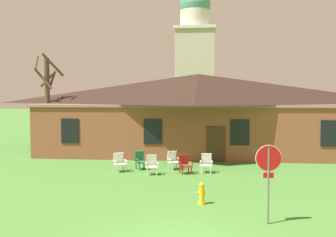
{
  "coord_description": "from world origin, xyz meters",
  "views": [
    {
      "loc": [
        0.68,
        -9.17,
        3.9
      ],
      "look_at": [
        -1.13,
        8.21,
        2.85
      ],
      "focal_mm": 40.69,
      "sensor_mm": 36.0,
      "label": 1
    }
  ],
  "objects_px": {
    "lawn_chair_left_end": "(152,164)",
    "fire_hydrant": "(202,194)",
    "lawn_chair_right_end": "(185,163)",
    "lawn_chair_near_door": "(141,160)",
    "lawn_chair_by_porch": "(119,162)",
    "lawn_chair_far_side": "(206,163)",
    "lawn_chair_middle": "(173,160)",
    "stop_sign": "(268,168)"
  },
  "relations": [
    {
      "from": "stop_sign",
      "to": "lawn_chair_middle",
      "type": "height_order",
      "value": "stop_sign"
    },
    {
      "from": "lawn_chair_near_door",
      "to": "lawn_chair_middle",
      "type": "relative_size",
      "value": 1.0
    },
    {
      "from": "lawn_chair_by_porch",
      "to": "lawn_chair_middle",
      "type": "height_order",
      "value": "same"
    },
    {
      "from": "lawn_chair_middle",
      "to": "lawn_chair_right_end",
      "type": "xyz_separation_m",
      "value": [
        0.67,
        -1.02,
        0.0
      ]
    },
    {
      "from": "lawn_chair_left_end",
      "to": "fire_hydrant",
      "type": "bearing_deg",
      "value": -62.83
    },
    {
      "from": "lawn_chair_near_door",
      "to": "fire_hydrant",
      "type": "distance_m",
      "value": 7.08
    },
    {
      "from": "stop_sign",
      "to": "lawn_chair_middle",
      "type": "distance_m",
      "value": 9.15
    },
    {
      "from": "lawn_chair_near_door",
      "to": "lawn_chair_far_side",
      "type": "relative_size",
      "value": 1.0
    },
    {
      "from": "lawn_chair_by_porch",
      "to": "lawn_chair_right_end",
      "type": "xyz_separation_m",
      "value": [
        3.38,
        -0.12,
        0.0
      ]
    },
    {
      "from": "lawn_chair_middle",
      "to": "stop_sign",
      "type": "bearing_deg",
      "value": -66.41
    },
    {
      "from": "lawn_chair_by_porch",
      "to": "lawn_chair_far_side",
      "type": "relative_size",
      "value": 1.0
    },
    {
      "from": "lawn_chair_middle",
      "to": "fire_hydrant",
      "type": "relative_size",
      "value": 1.21
    },
    {
      "from": "lawn_chair_left_end",
      "to": "lawn_chair_middle",
      "type": "xyz_separation_m",
      "value": [
        0.95,
        1.43,
        0.0
      ]
    },
    {
      "from": "lawn_chair_right_end",
      "to": "lawn_chair_near_door",
      "type": "bearing_deg",
      "value": 160.06
    },
    {
      "from": "lawn_chair_near_door",
      "to": "lawn_chair_middle",
      "type": "xyz_separation_m",
      "value": [
        1.73,
        0.15,
        0.0
      ]
    },
    {
      "from": "lawn_chair_near_door",
      "to": "fire_hydrant",
      "type": "height_order",
      "value": "lawn_chair_near_door"
    },
    {
      "from": "lawn_chair_near_door",
      "to": "lawn_chair_right_end",
      "type": "height_order",
      "value": "same"
    },
    {
      "from": "lawn_chair_near_door",
      "to": "lawn_chair_middle",
      "type": "distance_m",
      "value": 1.74
    },
    {
      "from": "lawn_chair_left_end",
      "to": "lawn_chair_middle",
      "type": "bearing_deg",
      "value": 56.22
    },
    {
      "from": "stop_sign",
      "to": "fire_hydrant",
      "type": "height_order",
      "value": "stop_sign"
    },
    {
      "from": "lawn_chair_left_end",
      "to": "lawn_chair_near_door",
      "type": "bearing_deg",
      "value": 121.32
    },
    {
      "from": "lawn_chair_middle",
      "to": "lawn_chair_far_side",
      "type": "bearing_deg",
      "value": -21.09
    },
    {
      "from": "lawn_chair_by_porch",
      "to": "lawn_chair_far_side",
      "type": "distance_m",
      "value": 4.46
    },
    {
      "from": "lawn_chair_by_porch",
      "to": "fire_hydrant",
      "type": "bearing_deg",
      "value": -51.95
    },
    {
      "from": "fire_hydrant",
      "to": "lawn_chair_near_door",
      "type": "bearing_deg",
      "value": 118.04
    },
    {
      "from": "lawn_chair_right_end",
      "to": "stop_sign",
      "type": "bearing_deg",
      "value": -67.9
    },
    {
      "from": "lawn_chair_right_end",
      "to": "lawn_chair_far_side",
      "type": "bearing_deg",
      "value": 17.81
    },
    {
      "from": "lawn_chair_right_end",
      "to": "lawn_chair_far_side",
      "type": "xyz_separation_m",
      "value": [
        1.08,
        0.35,
        0.0
      ]
    },
    {
      "from": "lawn_chair_near_door",
      "to": "lawn_chair_left_end",
      "type": "xyz_separation_m",
      "value": [
        0.78,
        -1.28,
        0.0
      ]
    },
    {
      "from": "lawn_chair_middle",
      "to": "fire_hydrant",
      "type": "distance_m",
      "value": 6.6
    },
    {
      "from": "lawn_chair_by_porch",
      "to": "stop_sign",
      "type": "bearing_deg",
      "value": -49.48
    },
    {
      "from": "lawn_chair_by_porch",
      "to": "lawn_chair_right_end",
      "type": "bearing_deg",
      "value": -2.04
    },
    {
      "from": "lawn_chair_left_end",
      "to": "lawn_chair_middle",
      "type": "distance_m",
      "value": 1.72
    },
    {
      "from": "lawn_chair_right_end",
      "to": "fire_hydrant",
      "type": "xyz_separation_m",
      "value": [
        0.93,
        -5.38,
        -0.12
      ]
    },
    {
      "from": "lawn_chair_right_end",
      "to": "lawn_chair_middle",
      "type": "bearing_deg",
      "value": 123.28
    },
    {
      "from": "fire_hydrant",
      "to": "lawn_chair_by_porch",
      "type": "bearing_deg",
      "value": 128.05
    },
    {
      "from": "lawn_chair_near_door",
      "to": "lawn_chair_right_end",
      "type": "xyz_separation_m",
      "value": [
        2.4,
        -0.87,
        0.0
      ]
    },
    {
      "from": "stop_sign",
      "to": "lawn_chair_near_door",
      "type": "xyz_separation_m",
      "value": [
        -5.36,
        8.16,
        -1.21
      ]
    },
    {
      "from": "stop_sign",
      "to": "fire_hydrant",
      "type": "xyz_separation_m",
      "value": [
        -2.03,
        1.91,
        -1.33
      ]
    },
    {
      "from": "lawn_chair_by_porch",
      "to": "lawn_chair_near_door",
      "type": "xyz_separation_m",
      "value": [
        0.98,
        0.75,
        0.0
      ]
    },
    {
      "from": "lawn_chair_far_side",
      "to": "lawn_chair_by_porch",
      "type": "bearing_deg",
      "value": -177.1
    },
    {
      "from": "stop_sign",
      "to": "lawn_chair_by_porch",
      "type": "xyz_separation_m",
      "value": [
        -6.34,
        7.41,
        -1.21
      ]
    }
  ]
}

